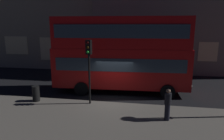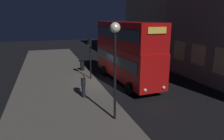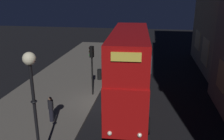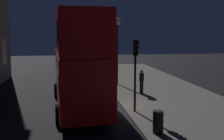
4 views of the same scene
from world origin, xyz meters
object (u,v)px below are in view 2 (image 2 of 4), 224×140
(pedestrian, at_px, (83,86))
(street_lamp, at_px, (115,47))
(litter_bin, at_px, (82,66))
(double_decker_bus, at_px, (126,49))
(traffic_light_near_kerb, at_px, (90,50))

(pedestrian, bearing_deg, street_lamp, -54.52)
(pedestrian, distance_m, litter_bin, 8.16)
(litter_bin, bearing_deg, pedestrian, -9.74)
(double_decker_bus, bearing_deg, litter_bin, -150.61)
(traffic_light_near_kerb, bearing_deg, double_decker_bus, 71.41)
(traffic_light_near_kerb, bearing_deg, pedestrian, -10.87)
(street_lamp, bearing_deg, litter_bin, 178.53)
(traffic_light_near_kerb, relative_size, pedestrian, 2.36)
(double_decker_bus, distance_m, litter_bin, 6.44)
(traffic_light_near_kerb, height_order, litter_bin, traffic_light_near_kerb)
(traffic_light_near_kerb, relative_size, street_lamp, 0.72)
(traffic_light_near_kerb, bearing_deg, litter_bin, -169.23)
(street_lamp, height_order, litter_bin, street_lamp)
(traffic_light_near_kerb, xyz_separation_m, pedestrian, (4.52, -1.55, -1.97))
(traffic_light_near_kerb, bearing_deg, street_lamp, 4.81)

